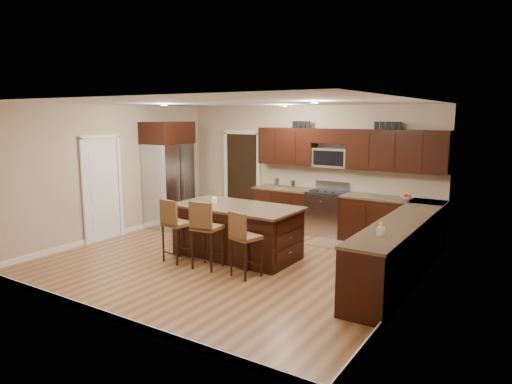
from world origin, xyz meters
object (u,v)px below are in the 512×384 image
Objects in this scene: stool_left at (174,223)px; stool_right at (243,237)px; range at (327,213)px; refrigerator at (168,174)px; stool_mid at (205,227)px; island at (237,233)px.

stool_left reaches higher than stool_right.
range is at bearing 104.22° from stool_right.
refrigerator reaches higher than range.
stool_mid reaches higher than range.
range reaches higher than island.
refrigerator reaches higher than island.
stool_right is (-0.05, -3.06, 0.18)m from range.
stool_left is 0.67m from stool_mid.
range is at bearing 71.40° from stool_left.
stool_left is (-0.71, -0.84, 0.25)m from island.
stool_mid is at bearing -104.43° from range.
refrigerator reaches higher than stool_right.
stool_right is at bearing -4.94° from stool_mid.
range is 0.49× the size of island.
range is 2.34m from island.
island is 0.95× the size of refrigerator.
stool_left is at bearing -45.00° from refrigerator.
range is 3.40m from stool_left.
refrigerator is at bearing 138.17° from stool_mid.
stool_right is at bearing 7.01° from stool_left.
island is at bearing 144.85° from stool_right.
island is 2.85m from refrigerator.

